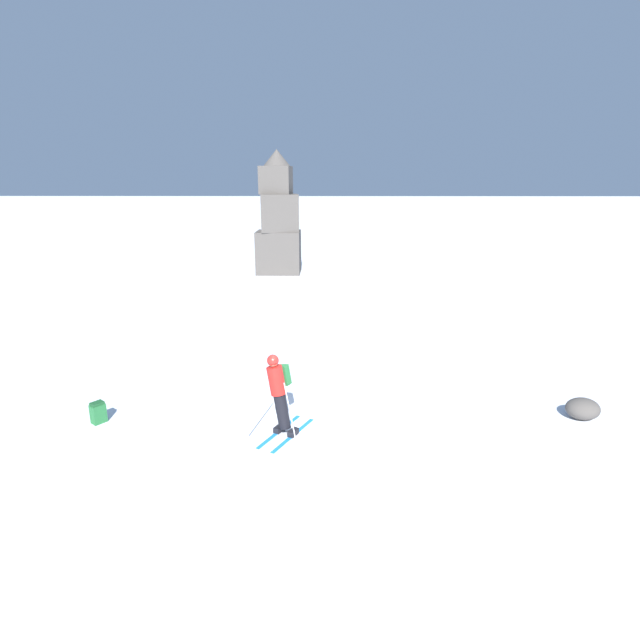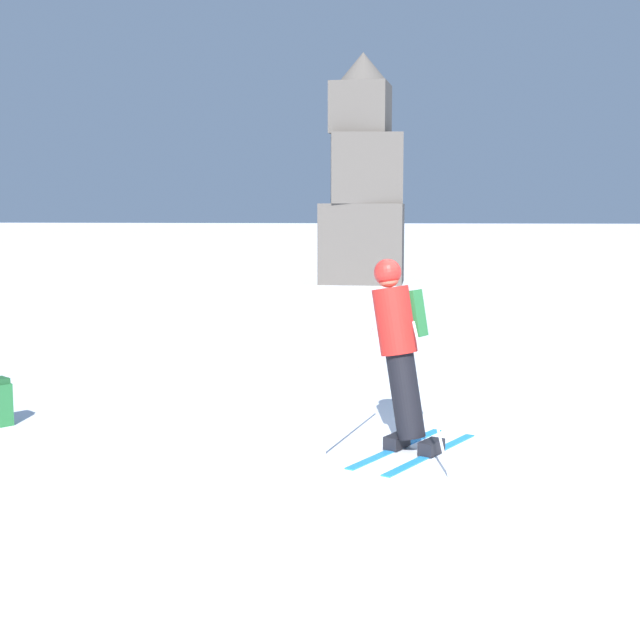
{
  "view_description": "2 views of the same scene",
  "coord_description": "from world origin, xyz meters",
  "px_view_note": "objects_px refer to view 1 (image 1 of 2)",
  "views": [
    {
      "loc": [
        0.17,
        -9.75,
        5.35
      ],
      "look_at": [
        -0.02,
        4.02,
        1.43
      ],
      "focal_mm": 28.0,
      "sensor_mm": 36.0,
      "label": 1
    },
    {
      "loc": [
        -0.59,
        -8.03,
        2.2
      ],
      "look_at": [
        -2.12,
        4.46,
        0.66
      ],
      "focal_mm": 50.0,
      "sensor_mm": 36.0,
      "label": 2
    }
  ],
  "objects_px": {
    "skier": "(279,389)",
    "rock_pillar": "(278,223)",
    "spare_backpack": "(98,413)",
    "exposed_boulder_0": "(583,409)"
  },
  "relations": [
    {
      "from": "rock_pillar",
      "to": "spare_backpack",
      "type": "height_order",
      "value": "rock_pillar"
    },
    {
      "from": "skier",
      "to": "rock_pillar",
      "type": "distance_m",
      "value": 19.29
    },
    {
      "from": "skier",
      "to": "rock_pillar",
      "type": "height_order",
      "value": "rock_pillar"
    },
    {
      "from": "skier",
      "to": "rock_pillar",
      "type": "relative_size",
      "value": 0.26
    },
    {
      "from": "exposed_boulder_0",
      "to": "rock_pillar",
      "type": "bearing_deg",
      "value": 115.27
    },
    {
      "from": "skier",
      "to": "exposed_boulder_0",
      "type": "relative_size",
      "value": 2.36
    },
    {
      "from": "skier",
      "to": "exposed_boulder_0",
      "type": "height_order",
      "value": "skier"
    },
    {
      "from": "spare_backpack",
      "to": "skier",
      "type": "bearing_deg",
      "value": 123.21
    },
    {
      "from": "rock_pillar",
      "to": "exposed_boulder_0",
      "type": "distance_m",
      "value": 20.54
    },
    {
      "from": "skier",
      "to": "rock_pillar",
      "type": "xyz_separation_m",
      "value": [
        -1.77,
        19.11,
        1.9
      ]
    }
  ]
}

